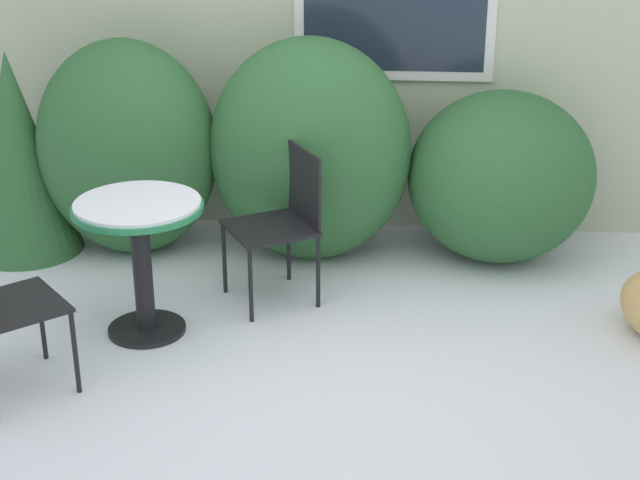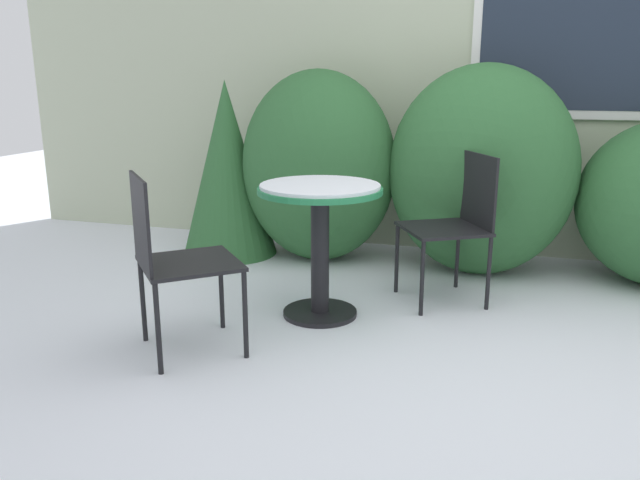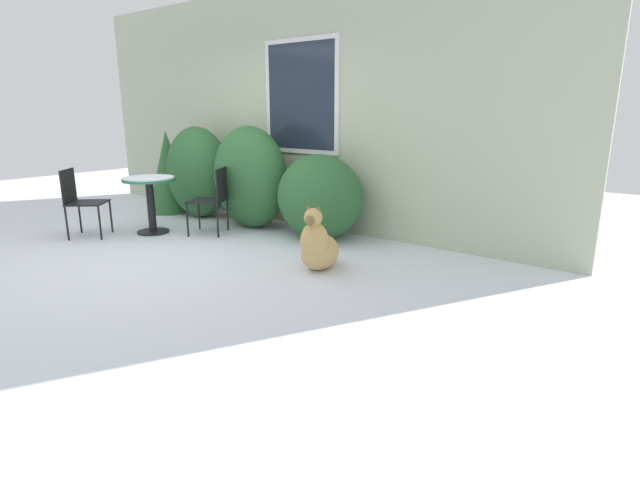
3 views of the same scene
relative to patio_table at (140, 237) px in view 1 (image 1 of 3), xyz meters
The scene contains 7 objects.
ground_plane 1.22m from the patio_table, 32.81° to the right, with size 16.00×16.00×0.00m, color white.
shrub_left 1.11m from the patio_table, 107.44° to the left, with size 1.10×0.79×1.33m.
shrub_middle 1.30m from the patio_table, 53.06° to the left, with size 1.20×0.72×1.37m.
shrub_right 2.22m from the patio_table, 29.99° to the left, with size 1.12×0.94×1.05m.
evergreen_bush 1.43m from the patio_table, 134.83° to the left, with size 0.69×0.69×1.26m.
patio_table is the anchor object (origin of this frame).
patio_chair_near_table 0.82m from the patio_table, 34.42° to the left, with size 0.59×0.59×0.86m.
Camera 1 is at (0.35, -3.91, 2.47)m, focal length 55.00 mm.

